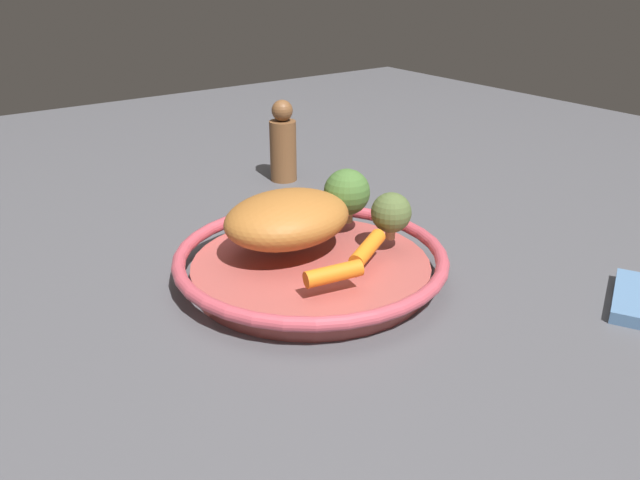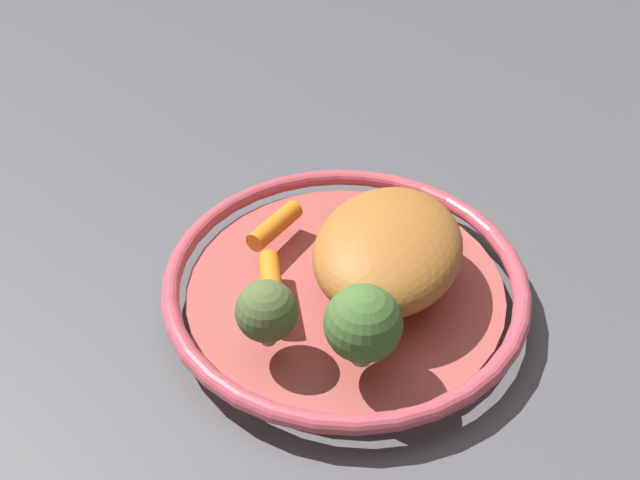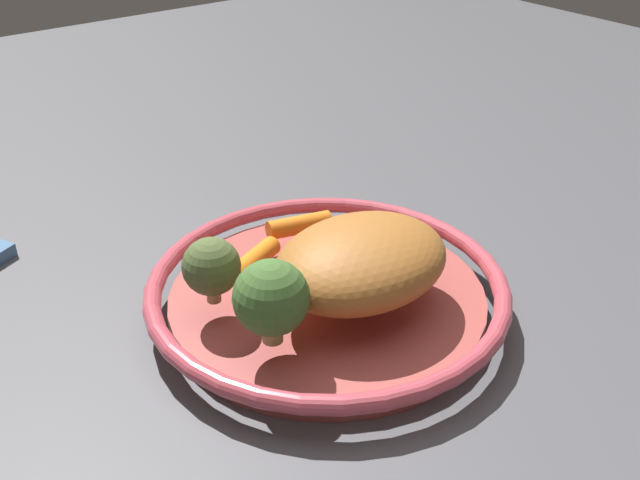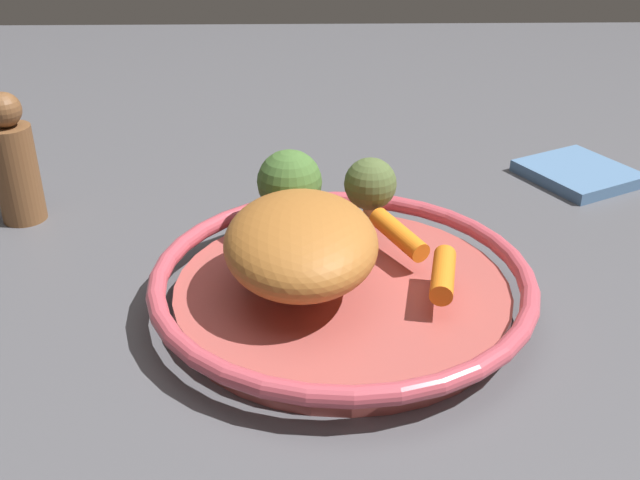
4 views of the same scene
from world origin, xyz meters
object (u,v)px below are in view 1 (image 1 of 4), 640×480
(baby_carrot_right, at_px, (368,249))
(broccoli_floret_small, at_px, (391,213))
(pepper_mill, at_px, (283,144))
(roast_chicken_piece, at_px, (287,219))
(broccoli_floret_edge, at_px, (347,192))
(baby_carrot_near_rim, at_px, (334,274))
(serving_bowl, at_px, (311,263))

(baby_carrot_right, relative_size, broccoli_floret_small, 1.17)
(pepper_mill, bearing_deg, roast_chicken_piece, 147.69)
(roast_chicken_piece, distance_m, baby_carrot_right, 0.10)
(broccoli_floret_edge, relative_size, broccoli_floret_small, 1.20)
(baby_carrot_near_rim, bearing_deg, serving_bowl, -18.64)
(baby_carrot_near_rim, height_order, broccoli_floret_small, broccoli_floret_small)
(roast_chicken_piece, xyz_separation_m, broccoli_floret_small, (-0.06, -0.11, 0.00))
(serving_bowl, height_order, broccoli_floret_small, broccoli_floret_small)
(baby_carrot_right, distance_m, broccoli_floret_edge, 0.11)
(broccoli_floret_small, bearing_deg, broccoli_floret_edge, 6.76)
(roast_chicken_piece, height_order, broccoli_floret_small, roast_chicken_piece)
(roast_chicken_piece, distance_m, broccoli_floret_edge, 0.10)
(roast_chicken_piece, xyz_separation_m, pepper_mill, (0.29, -0.19, -0.00))
(broccoli_floret_small, height_order, pepper_mill, pepper_mill)
(baby_carrot_near_rim, height_order, broccoli_floret_edge, broccoli_floret_edge)
(broccoli_floret_edge, bearing_deg, roast_chicken_piece, 96.01)
(baby_carrot_right, relative_size, baby_carrot_near_rim, 1.07)
(roast_chicken_piece, relative_size, broccoli_floret_small, 2.71)
(pepper_mill, bearing_deg, baby_carrot_right, 160.78)
(baby_carrot_right, distance_m, broccoli_floret_small, 0.06)
(broccoli_floret_edge, bearing_deg, baby_carrot_right, 154.80)
(serving_bowl, xyz_separation_m, pepper_mill, (0.33, -0.18, 0.04))
(baby_carrot_right, relative_size, pepper_mill, 0.50)
(serving_bowl, height_order, baby_carrot_right, baby_carrot_right)
(roast_chicken_piece, xyz_separation_m, broccoli_floret_edge, (0.01, -0.10, 0.01))
(baby_carrot_right, bearing_deg, broccoli_floret_small, -68.35)
(roast_chicken_piece, relative_size, broccoli_floret_edge, 2.26)
(roast_chicken_piece, bearing_deg, serving_bowl, -164.56)
(broccoli_floret_small, distance_m, pepper_mill, 0.37)
(serving_bowl, bearing_deg, roast_chicken_piece, 15.44)
(baby_carrot_near_rim, bearing_deg, broccoli_floret_small, -68.46)
(baby_carrot_near_rim, distance_m, pepper_mill, 0.45)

